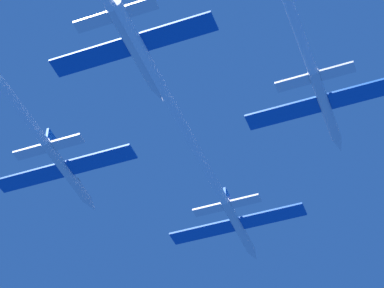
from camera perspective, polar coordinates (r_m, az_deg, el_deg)
name	(u,v)px	position (r m, az deg, el deg)	size (l,w,h in m)	color
jet_lead	(209,172)	(84.94, 1.21, -2.04)	(15.96, 40.73, 2.64)	silver
jet_left_wing	(14,100)	(79.34, -12.62, 3.10)	(15.96, 43.51, 2.64)	silver
jet_right_wing	(301,38)	(74.52, 7.81, 7.52)	(15.96, 38.81, 2.64)	silver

